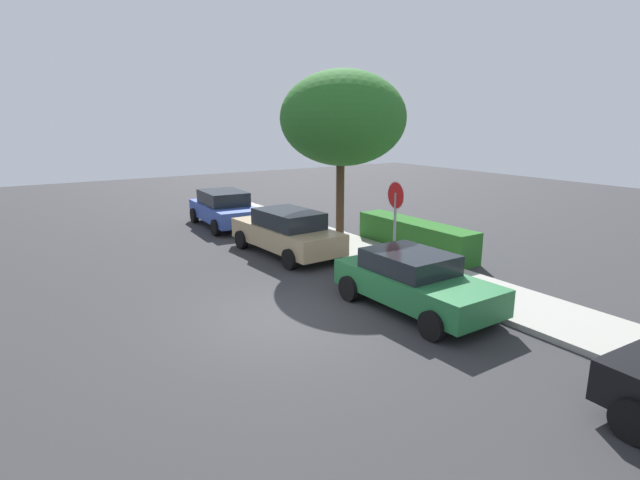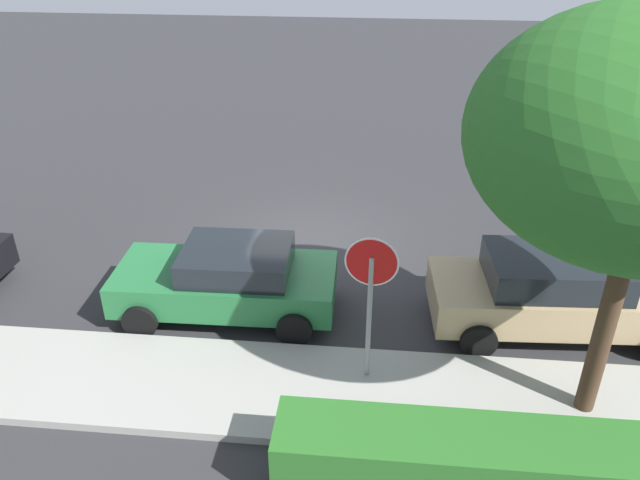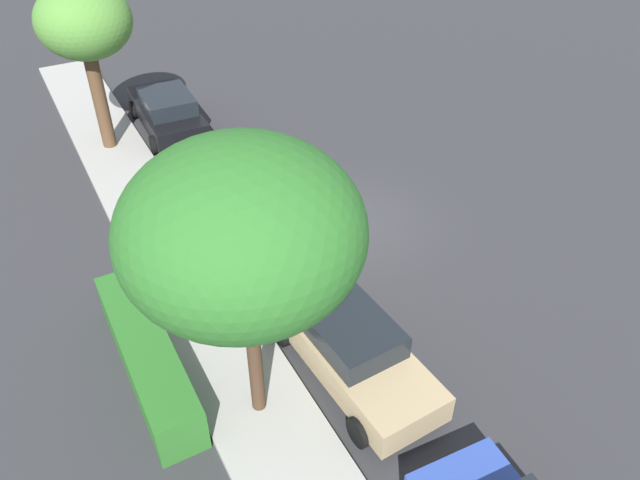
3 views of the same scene
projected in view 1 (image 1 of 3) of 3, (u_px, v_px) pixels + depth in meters
name	position (u px, v px, depth m)	size (l,w,h in m)	color
ground_plane	(285.00, 318.00, 11.41)	(60.00, 60.00, 0.00)	#2D2D30
sidewalk_curb	(439.00, 278.00, 14.04)	(32.00, 2.18, 0.14)	#9E9B93
stop_sign	(395.00, 210.00, 14.56)	(0.81, 0.10, 2.68)	gray
parked_car_green	(414.00, 281.00, 11.75)	(4.12, 2.05, 1.38)	#236B38
parked_car_tan	(287.00, 232.00, 16.58)	(4.65, 2.14, 1.51)	tan
parked_car_blue	(224.00, 208.00, 20.93)	(4.36, 2.20, 1.49)	#2D479E
street_tree_mid_block	(343.00, 118.00, 16.70)	(4.24, 4.24, 6.05)	#422D1E
front_yard_hedge	(415.00, 236.00, 17.03)	(4.88, 0.99, 1.05)	#286623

